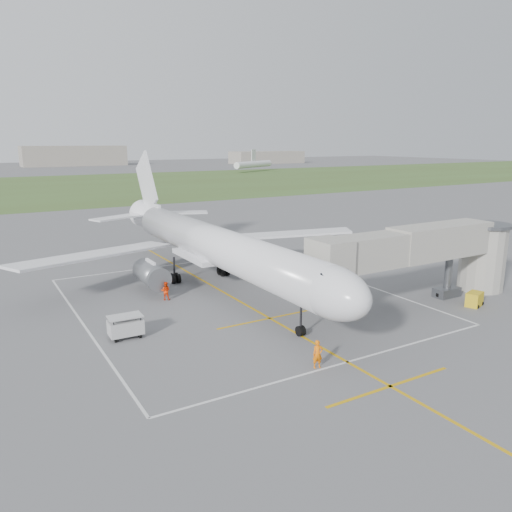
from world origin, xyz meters
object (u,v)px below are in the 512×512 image
jet_bridge (434,251)px  ramp_worker_wing (166,291)px  airliner (214,246)px  ramp_worker_nose (318,354)px  baggage_cart (126,327)px  gpu_unit (475,299)px

jet_bridge → ramp_worker_wing: (-21.54, 12.81, -3.86)m
airliner → ramp_worker_nose: airliner is taller
jet_bridge → baggage_cart: bearing=168.8°
baggage_cart → ramp_worker_wing: ramp_worker_wing is taller
airliner → jet_bridge: (15.72, -14.25, 0.35)m
gpu_unit → ramp_worker_wing: bearing=127.7°
gpu_unit → baggage_cart: (-29.61, 8.63, 0.27)m
jet_bridge → ramp_worker_nose: jet_bridge is taller
baggage_cart → gpu_unit: bearing=-14.8°
gpu_unit → ramp_worker_nose: ramp_worker_nose is taller
jet_bridge → baggage_cart: 28.28m
gpu_unit → jet_bridge: bearing=105.5°
gpu_unit → ramp_worker_wing: size_ratio=1.12×
baggage_cart → ramp_worker_wing: size_ratio=1.45×
baggage_cart → ramp_worker_nose: bearing=-49.3°
gpu_unit → baggage_cart: bearing=145.5°
airliner → gpu_unit: bearing=-44.3°
baggage_cart → ramp_worker_wing: bearing=52.5°
gpu_unit → ramp_worker_nose: 20.36m
ramp_worker_nose → ramp_worker_wing: bearing=115.5°
jet_bridge → ramp_worker_nose: 19.40m
baggage_cart → ramp_worker_wing: (5.94, 7.37, -0.02)m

